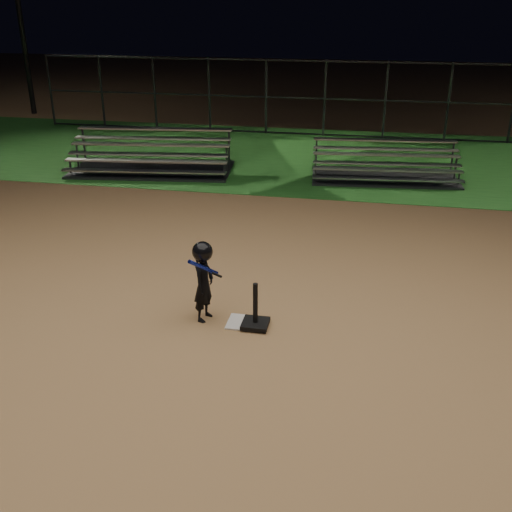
{
  "coord_description": "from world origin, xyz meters",
  "views": [
    {
      "loc": [
        1.65,
        -7.41,
        4.41
      ],
      "look_at": [
        0.0,
        1.0,
        0.65
      ],
      "focal_mm": 41.69,
      "sensor_mm": 36.0,
      "label": 1
    }
  ],
  "objects_px": {
    "child_batter": "(204,279)",
    "bleacher_right": "(385,172)",
    "batting_tee": "(255,318)",
    "home_plate": "(243,323)",
    "bleacher_left": "(152,163)"
  },
  "relations": [
    {
      "from": "home_plate",
      "to": "bleacher_right",
      "type": "xyz_separation_m",
      "value": [
        2.05,
        8.07,
        0.18
      ]
    },
    {
      "from": "batting_tee",
      "to": "child_batter",
      "type": "xyz_separation_m",
      "value": [
        -0.78,
        0.09,
        0.51
      ]
    },
    {
      "from": "batting_tee",
      "to": "child_batter",
      "type": "distance_m",
      "value": 0.94
    },
    {
      "from": "home_plate",
      "to": "batting_tee",
      "type": "xyz_separation_m",
      "value": [
        0.2,
        -0.06,
        0.13
      ]
    },
    {
      "from": "home_plate",
      "to": "bleacher_left",
      "type": "bearing_deg",
      "value": 118.93
    },
    {
      "from": "child_batter",
      "to": "bleacher_right",
      "type": "bearing_deg",
      "value": -5.07
    },
    {
      "from": "home_plate",
      "to": "batting_tee",
      "type": "relative_size",
      "value": 0.67
    },
    {
      "from": "child_batter",
      "to": "bleacher_left",
      "type": "bearing_deg",
      "value": 38.59
    },
    {
      "from": "home_plate",
      "to": "bleacher_left",
      "type": "relative_size",
      "value": 0.1
    },
    {
      "from": "batting_tee",
      "to": "home_plate",
      "type": "bearing_deg",
      "value": 162.69
    },
    {
      "from": "batting_tee",
      "to": "bleacher_left",
      "type": "bearing_deg",
      "value": 119.87
    },
    {
      "from": "bleacher_left",
      "to": "bleacher_right",
      "type": "bearing_deg",
      "value": -2.51
    },
    {
      "from": "batting_tee",
      "to": "child_batter",
      "type": "relative_size",
      "value": 0.55
    },
    {
      "from": "child_batter",
      "to": "home_plate",
      "type": "bearing_deg",
      "value": -79.84
    },
    {
      "from": "home_plate",
      "to": "child_batter",
      "type": "bearing_deg",
      "value": 177.1
    }
  ]
}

